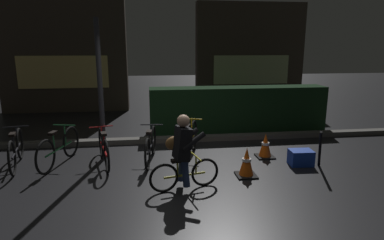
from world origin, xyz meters
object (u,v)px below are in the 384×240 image
Objects in this scene: parked_bike_left_mid at (59,148)px; cyclist at (183,152)px; parked_bike_leftmost at (16,150)px; blue_crate at (301,158)px; street_post at (100,91)px; parked_bike_center_right at (151,146)px; closed_umbrella at (320,149)px; traffic_cone_near at (247,162)px; traffic_cone_far at (265,146)px; parked_bike_right_mid at (189,141)px; parked_bike_center_left at (104,148)px.

parked_bike_left_mid is 2.70m from cyclist.
parked_bike_leftmost is 3.60× the size of blue_crate.
cyclist is (1.46, -1.68, -0.78)m from street_post.
street_post is 2.26× the size of cyclist.
parked_bike_left_mid is 3.59× the size of blue_crate.
parked_bike_center_right is 3.26m from closed_umbrella.
cyclist reaches higher than closed_umbrella.
traffic_cone_near is (4.26, -1.04, -0.08)m from parked_bike_leftmost.
traffic_cone_far is at bearing -6.35° from street_post.
parked_bike_leftmost is 4.94m from traffic_cone_far.
street_post reaches higher than parked_bike_left_mid.
parked_bike_leftmost is at bearing 178.72° from traffic_cone_far.
traffic_cone_near is at bearing 4.99° from cyclist.
parked_bike_left_mid is 2.97× the size of traffic_cone_near.
parked_bike_center_right is at bearing -18.15° from street_post.
traffic_cone_far is at bearing -79.14° from parked_bike_right_mid.
parked_bike_right_mid is 1.88× the size of closed_umbrella.
closed_umbrella reaches higher than traffic_cone_near.
cyclist is at bearing -152.00° from parked_bike_center_right.
blue_crate is (2.12, -0.75, -0.20)m from parked_bike_right_mid.
blue_crate is at bearing -109.04° from parked_bike_leftmost.
cyclist reaches higher than parked_bike_right_mid.
cyclist is (-0.29, -1.53, 0.28)m from parked_bike_right_mid.
parked_bike_center_right is 1.96m from traffic_cone_near.
closed_umbrella is at bearing -86.04° from parked_bike_left_mid.
closed_umbrella reaches higher than parked_bike_center_left.
parked_bike_right_mid is at bearing 66.46° from cyclist.
parked_bike_leftmost reaches higher than traffic_cone_far.
cyclist reaches higher than parked_bike_leftmost.
closed_umbrella is (2.64, 0.53, -0.24)m from cyclist.
cyclist is at bearing -46.95° from closed_umbrella.
closed_umbrella is at bearing -15.64° from street_post.
parked_bike_center_right is at bearing 120.67° from parked_bike_right_mid.
parked_bike_left_mid reaches higher than parked_bike_center_right.
parked_bike_right_mid is at bearing -97.46° from parked_bike_center_left.
parked_bike_center_left is 0.92m from parked_bike_center_right.
parked_bike_center_right is (0.91, 0.03, 0.00)m from parked_bike_center_left.
cyclist is at bearing -107.72° from parked_bike_left_mid.
parked_bike_center_right is 1.49m from cyclist.
blue_crate is 0.42m from closed_umbrella.
parked_bike_leftmost is 0.79m from parked_bike_left_mid.
closed_umbrella reaches higher than parked_bike_center_right.
closed_umbrella is at bearing -111.23° from parked_bike_leftmost.
parked_bike_left_mid is (0.79, -0.00, 0.00)m from parked_bike_leftmost.
parked_bike_center_right is 1.81× the size of closed_umbrella.
parked_bike_leftmost is 1.86× the size of closed_umbrella.
traffic_cone_far is (0.69, 0.93, -0.01)m from traffic_cone_near.
blue_crate is (5.48, -0.64, -0.19)m from parked_bike_leftmost.
parked_bike_center_left is 3.29m from traffic_cone_far.
parked_bike_leftmost is 2.98× the size of traffic_cone_near.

